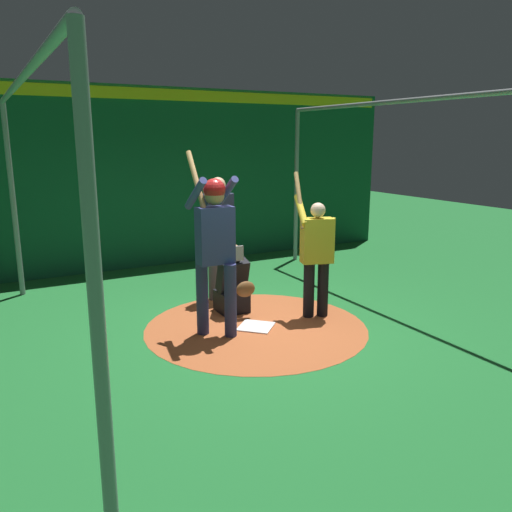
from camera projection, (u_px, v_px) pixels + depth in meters
name	position (u px, v px, depth m)	size (l,w,h in m)	color
ground_plane	(256.00, 327.00, 6.67)	(26.32, 26.32, 0.00)	#1E6B2D
dirt_circle	(256.00, 327.00, 6.67)	(2.87, 2.87, 0.01)	#AD562D
home_plate	(256.00, 326.00, 6.67)	(0.42, 0.42, 0.01)	white
batter	(215.00, 240.00, 6.17)	(0.68, 0.49, 2.25)	navy
catcher	(233.00, 286.00, 7.17)	(0.58, 0.40, 0.98)	black
umpire	(219.00, 231.00, 7.64)	(0.23, 0.49, 1.84)	#4C4C51
visitor	(316.00, 252.00, 6.90)	(0.63, 0.51, 1.95)	black
back_wall	(156.00, 177.00, 9.69)	(0.23, 10.32, 3.32)	#145133
cage_frame	(256.00, 163.00, 6.20)	(6.12, 5.16, 2.96)	gray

